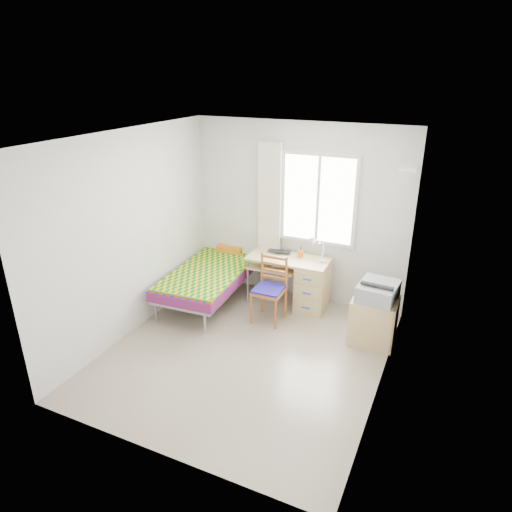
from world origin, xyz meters
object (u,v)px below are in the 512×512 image
(cabinet, at_px, (373,320))
(printer, at_px, (378,291))
(bed, at_px, (215,270))
(chair, at_px, (271,285))
(desk, at_px, (308,283))

(cabinet, bearing_deg, printer, 23.34)
(bed, relative_size, chair, 2.29)
(desk, relative_size, printer, 2.16)
(desk, height_order, printer, printer)
(cabinet, height_order, printer, printer)
(desk, height_order, cabinet, desk)
(bed, xyz_separation_m, printer, (2.43, -0.24, 0.28))
(bed, relative_size, printer, 3.87)
(chair, distance_m, printer, 1.43)
(cabinet, bearing_deg, chair, 179.54)
(bed, xyz_separation_m, chair, (1.02, -0.28, 0.08))
(desk, distance_m, cabinet, 1.15)
(printer, bearing_deg, bed, 179.00)
(chair, bearing_deg, printer, 0.24)
(cabinet, xyz_separation_m, printer, (0.02, 0.01, 0.41))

